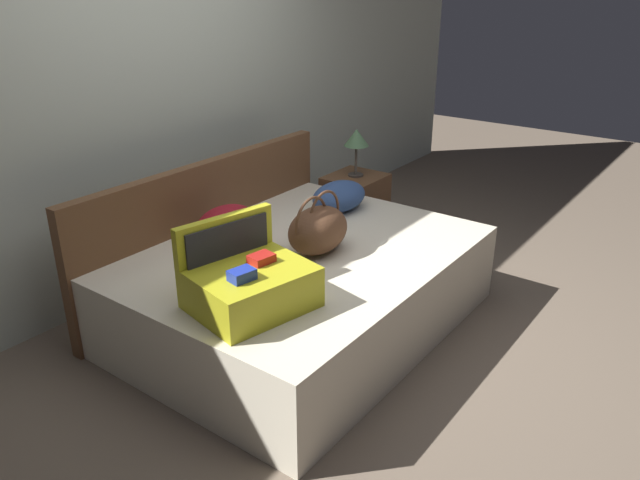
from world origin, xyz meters
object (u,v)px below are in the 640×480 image
pillow_near_headboard (227,224)px  nightstand (355,207)px  hard_case_large (249,282)px  table_lamp (356,139)px  pillow_center_head (339,196)px  duffel_bag (318,229)px  bed (305,288)px

pillow_near_headboard → nightstand: (1.46, 0.04, -0.34)m
hard_case_large → table_lamp: hard_case_large is taller
pillow_center_head → nightstand: pillow_center_head is taller
nightstand → pillow_near_headboard: bearing=-178.5°
duffel_bag → table_lamp: size_ratio=1.14×
duffel_bag → pillow_center_head: bearing=25.0°
duffel_bag → pillow_near_headboard: size_ratio=1.01×
pillow_near_headboard → duffel_bag: bearing=-70.3°
hard_case_large → pillow_center_head: 1.40m
table_lamp → duffel_bag: bearing=-155.4°
bed → pillow_near_headboard: 0.61m
bed → table_lamp: 1.52m
nightstand → bed: bearing=-158.7°
pillow_near_headboard → nightstand: bearing=1.5°
bed → nightstand: size_ratio=3.95×
bed → pillow_near_headboard: size_ratio=4.90×
pillow_near_headboard → bed: bearing=-72.4°
hard_case_large → nightstand: (1.97, 0.70, -0.36)m
hard_case_large → bed: bearing=27.8°
pillow_center_head → table_lamp: bearing=24.1°
bed → nightstand: bearing=21.3°
pillow_near_headboard → pillow_center_head: pillow_near_headboard is taller
bed → duffel_bag: (0.04, -0.07, 0.39)m
duffel_bag → nightstand: bearing=24.6°
hard_case_large → pillow_center_head: hard_case_large is taller
bed → duffel_bag: duffel_bag is taller
bed → hard_case_large: 0.78m
hard_case_large → table_lamp: bearing=31.7°
duffel_bag → nightstand: size_ratio=0.81×
table_lamp → pillow_near_headboard: bearing=-178.5°
pillow_center_head → nightstand: bearing=24.1°
nightstand → table_lamp: table_lamp is taller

